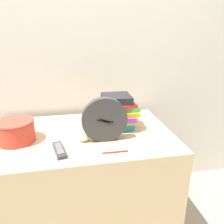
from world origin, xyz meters
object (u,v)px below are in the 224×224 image
at_px(desk_clock, 105,120).
at_px(tv_remote, 59,150).
at_px(book_stack, 118,112).
at_px(pen, 115,152).
at_px(crumpled_paper_ball, 83,135).
at_px(basket, 16,130).

bearing_deg(desk_clock, tv_remote, -162.49).
xyz_separation_m(book_stack, pen, (-0.08, -0.30, -0.10)).
distance_m(desk_clock, crumpled_paper_ball, 0.15).
distance_m(desk_clock, basket, 0.50).
bearing_deg(crumpled_paper_ball, tv_remote, -143.40).
bearing_deg(crumpled_paper_ball, desk_clock, -9.14).
xyz_separation_m(basket, tv_remote, (0.24, -0.16, -0.06)).
bearing_deg(crumpled_paper_ball, book_stack, 31.85).
bearing_deg(tv_remote, desk_clock, 17.51).
xyz_separation_m(desk_clock, basket, (-0.49, 0.09, -0.06)).
distance_m(desk_clock, pen, 0.19).
bearing_deg(basket, pen, -23.79).
bearing_deg(book_stack, basket, -172.69).
height_order(book_stack, crumpled_paper_ball, book_stack).
bearing_deg(basket, crumpled_paper_ball, -10.24).
distance_m(desk_clock, tv_remote, 0.29).
height_order(book_stack, pen, book_stack).
relative_size(basket, crumpled_paper_ball, 3.03).
bearing_deg(desk_clock, crumpled_paper_ball, 170.86).
relative_size(desk_clock, pen, 1.90).
xyz_separation_m(desk_clock, book_stack, (0.11, 0.16, -0.02)).
bearing_deg(crumpled_paper_ball, pen, -47.28).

